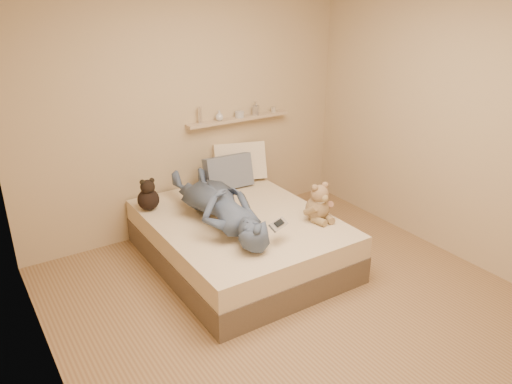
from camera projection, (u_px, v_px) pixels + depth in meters
room at (306, 157)px, 3.52m from camera, size 3.80×3.80×3.80m
bed at (240, 239)px, 4.66m from camera, size 1.50×1.90×0.45m
game_console at (279, 224)px, 4.06m from camera, size 0.20×0.14×0.06m
teddy_bear at (319, 205)px, 4.47m from camera, size 0.30×0.28×0.36m
dark_plush at (148, 196)px, 4.68m from camera, size 0.21×0.21×0.32m
pillow_cream at (239, 162)px, 5.39m from camera, size 0.61×0.44×0.43m
pillow_grey at (228, 172)px, 5.18m from camera, size 0.51×0.25×0.36m
person at (219, 204)px, 4.41m from camera, size 0.63×1.50×0.35m
wall_shelf at (239, 119)px, 5.30m from camera, size 1.20×0.12×0.03m
shelf_bottles at (237, 113)px, 5.26m from camera, size 0.95×0.10×0.17m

